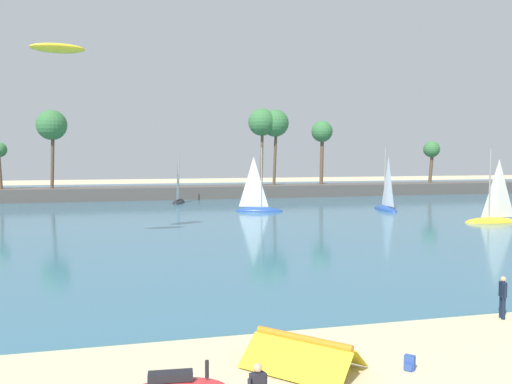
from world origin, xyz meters
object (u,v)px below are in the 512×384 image
at_px(person_at_waterline, 503,296).
at_px(sailboat_mid_bay, 179,198).
at_px(sailboat_near_shore, 258,205).
at_px(sailboat_far_left, 386,204).
at_px(kite_aloft_high_over_bay, 57,48).
at_px(sailboat_toward_headland, 493,215).
at_px(backpack_near_kite, 410,363).
at_px(folded_kite, 303,348).

xyz_separation_m(person_at_waterline, sailboat_mid_bay, (-7.81, 51.47, -0.21)).
relative_size(person_at_waterline, sailboat_near_shore, 0.22).
height_order(sailboat_far_left, kite_aloft_high_over_bay, kite_aloft_high_over_bay).
xyz_separation_m(sailboat_near_shore, sailboat_toward_headland, (18.95, -14.41, -0.02)).
bearing_deg(sailboat_mid_bay, person_at_waterline, -81.38).
xyz_separation_m(sailboat_far_left, kite_aloft_high_over_bay, (-32.88, -17.32, 12.56)).
height_order(sailboat_mid_bay, sailboat_far_left, sailboat_far_left).
distance_m(sailboat_far_left, kite_aloft_high_over_bay, 39.22).
xyz_separation_m(person_at_waterline, backpack_near_kite, (-6.08, -3.53, -0.69)).
bearing_deg(person_at_waterline, sailboat_toward_headland, 52.41).
bearing_deg(person_at_waterline, kite_aloft_high_over_bay, 133.51).
relative_size(person_at_waterline, kite_aloft_high_over_bay, 0.48).
relative_size(folded_kite, person_at_waterline, 2.32).
xyz_separation_m(sailboat_toward_headland, kite_aloft_high_over_bay, (-37.30, -4.99, 12.59)).
bearing_deg(person_at_waterline, backpack_near_kite, -149.86).
relative_size(person_at_waterline, sailboat_mid_bay, 0.24).
bearing_deg(kite_aloft_high_over_bay, sailboat_mid_bay, -112.53).
xyz_separation_m(sailboat_toward_headland, sailboat_far_left, (-4.42, 12.33, 0.03)).
bearing_deg(sailboat_mid_bay, kite_aloft_high_over_bay, -108.43).
height_order(sailboat_near_shore, sailboat_far_left, sailboat_far_left).
bearing_deg(person_at_waterline, sailboat_mid_bay, 98.62).
bearing_deg(sailboat_near_shore, kite_aloft_high_over_bay, -133.40).
bearing_deg(backpack_near_kite, sailboat_mid_bay, 91.80).
relative_size(backpack_near_kite, sailboat_toward_headland, 0.06).
relative_size(backpack_near_kite, sailboat_mid_bay, 0.06).
height_order(folded_kite, sailboat_far_left, sailboat_far_left).
height_order(sailboat_near_shore, sailboat_toward_headland, sailboat_near_shore).
relative_size(sailboat_near_shore, sailboat_far_left, 0.99).
bearing_deg(kite_aloft_high_over_bay, sailboat_far_left, -156.31).
bearing_deg(sailboat_far_left, sailboat_mid_bay, 146.51).
height_order(folded_kite, sailboat_toward_headland, sailboat_toward_headland).
bearing_deg(sailboat_toward_headland, backpack_near_kite, -131.67).
xyz_separation_m(backpack_near_kite, sailboat_near_shore, (5.94, 42.39, 0.54)).
xyz_separation_m(folded_kite, backpack_near_kite, (3.05, -0.83, -0.43)).
bearing_deg(sailboat_toward_headland, sailboat_mid_bay, 134.57).
relative_size(folded_kite, backpack_near_kite, 8.78).
bearing_deg(backpack_near_kite, folded_kite, 164.73).
distance_m(person_at_waterline, backpack_near_kite, 7.06).
xyz_separation_m(sailboat_mid_bay, kite_aloft_high_over_bay, (-10.67, -32.01, 12.63)).
xyz_separation_m(folded_kite, person_at_waterline, (9.12, 2.70, 0.25)).
bearing_deg(sailboat_near_shore, folded_kite, -102.21).
bearing_deg(sailboat_mid_bay, sailboat_near_shore, -58.69).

